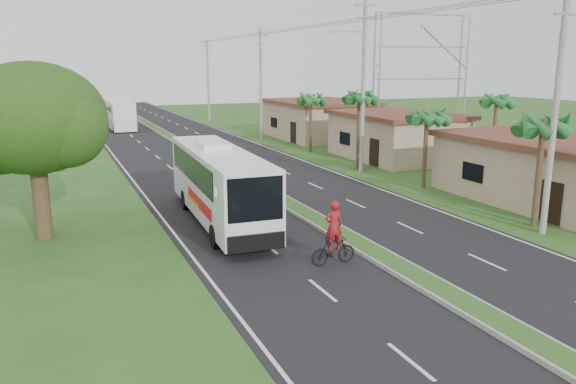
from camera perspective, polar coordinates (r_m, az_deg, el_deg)
name	(u,v)px	position (r m, az deg, el deg)	size (l,w,h in m)	color
ground	(410,276)	(20.74, 12.28, -8.30)	(180.00, 180.00, 0.00)	#26531E
road_asphalt	(237,176)	(38.17, -5.24, 1.65)	(14.00, 160.00, 0.02)	black
median_strip	(237,174)	(38.15, -5.24, 1.79)	(1.20, 160.00, 0.18)	gray
lane_edge_left	(136,184)	(36.72, -15.23, 0.79)	(0.12, 160.00, 0.01)	silver
lane_edge_right	(325,169)	(40.68, 3.78, 2.36)	(0.12, 160.00, 0.01)	silver
shop_near	(562,170)	(33.87, 26.09, 2.00)	(8.60, 12.60, 3.52)	tan
shop_mid	(396,135)	(45.78, 10.90, 5.68)	(7.60, 10.60, 3.67)	tan
shop_far	(318,119)	(57.84, 3.12, 7.41)	(8.60, 11.60, 3.82)	tan
palm_verge_a	(543,125)	(27.79, 24.52, 6.24)	(2.40, 2.40, 5.45)	#473321
palm_verge_b	(427,116)	(34.76, 13.94, 7.48)	(2.40, 2.40, 5.05)	#473321
palm_verge_c	(359,97)	(40.20, 7.25, 9.52)	(2.40, 2.40, 5.85)	#473321
palm_verge_d	(311,98)	(48.42, 2.32, 9.47)	(2.40, 2.40, 5.25)	#473321
palm_behind_shop	(497,100)	(42.23, 20.44, 8.72)	(2.40, 2.40, 5.65)	#473321
shade_tree	(31,122)	(25.80, -24.69, 6.45)	(6.30, 6.00, 7.54)	#473321
utility_pole_a	(556,105)	(26.68, 25.55, 7.94)	(1.60, 0.28, 11.00)	gray
utility_pole_b	(363,81)	(39.12, 7.63, 11.08)	(3.20, 0.28, 12.00)	gray
utility_pole_c	(261,82)	(57.27, -2.78, 11.11)	(1.60, 0.28, 11.00)	gray
utility_pole_d	(208,80)	(76.34, -8.12, 11.24)	(1.60, 0.28, 10.50)	gray
billboard_lattice	(421,70)	(56.59, 13.40, 11.93)	(10.18, 1.18, 12.07)	gray
coach_bus_main	(219,180)	(26.60, -7.04, 1.21)	(2.95, 11.70, 3.75)	white
coach_bus_far	(119,112)	(69.66, -16.80, 7.74)	(2.52, 11.22, 3.27)	white
motorcyclist	(333,241)	(21.13, 4.63, -5.01)	(1.80, 0.53, 2.47)	black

